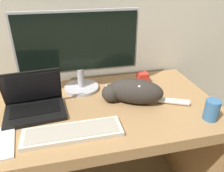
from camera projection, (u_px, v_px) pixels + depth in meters
name	position (u px, v px, depth m)	size (l,w,h in m)	color
desk	(84.00, 131.00, 1.24)	(1.47, 0.72, 0.77)	#A37A4C
monitor	(79.00, 49.00, 1.23)	(0.69, 0.21, 0.47)	#B2B2B7
laptop	(34.00, 104.00, 1.11)	(0.31, 0.24, 0.22)	black
external_keyboard	(73.00, 132.00, 0.97)	(0.44, 0.13, 0.02)	beige
cat	(133.00, 91.00, 1.18)	(0.46, 0.25, 0.14)	#332D28
coffee_mug	(212.00, 110.00, 1.05)	(0.07, 0.07, 0.10)	teal
small_toy	(143.00, 77.00, 1.42)	(0.06, 0.06, 0.06)	red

